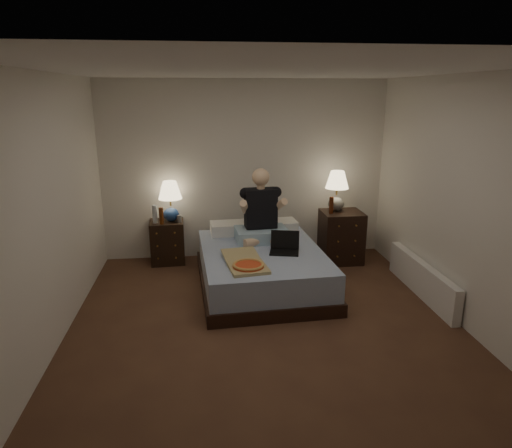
{
  "coord_description": "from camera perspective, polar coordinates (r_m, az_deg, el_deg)",
  "views": [
    {
      "loc": [
        -0.59,
        -4.13,
        2.31
      ],
      "look_at": [
        0.0,
        0.9,
        0.85
      ],
      "focal_mm": 32.0,
      "sensor_mm": 36.0,
      "label": 1
    }
  ],
  "objects": [
    {
      "name": "ceiling",
      "position": [
        4.17,
        1.53,
        18.69
      ],
      "size": [
        4.0,
        4.5,
        0.0
      ],
      "primitive_type": "cube",
      "rotation": [
        3.14,
        0.0,
        0.0
      ],
      "color": "white",
      "rests_on": "ground"
    },
    {
      "name": "pizza_box",
      "position": [
        4.93,
        -0.97,
        -5.28
      ],
      "size": [
        0.5,
        0.81,
        0.08
      ],
      "primitive_type": null,
      "rotation": [
        0.0,
        0.0,
        0.14
      ],
      "color": "tan",
      "rests_on": "bed"
    },
    {
      "name": "radiator",
      "position": [
        5.75,
        20.0,
        -6.48
      ],
      "size": [
        0.1,
        1.6,
        0.4
      ],
      "primitive_type": "cube",
      "color": "white",
      "rests_on": "floor"
    },
    {
      "name": "person",
      "position": [
        5.76,
        0.68,
        2.33
      ],
      "size": [
        0.69,
        0.56,
        0.93
      ],
      "primitive_type": null,
      "rotation": [
        0.0,
        0.0,
        0.07
      ],
      "color": "black",
      "rests_on": "bed"
    },
    {
      "name": "water_bottle",
      "position": [
        6.35,
        -12.52,
        1.21
      ],
      "size": [
        0.07,
        0.07,
        0.25
      ],
      "primitive_type": "cylinder",
      "color": "silver",
      "rests_on": "nightstand_left"
    },
    {
      "name": "beer_bottle_left",
      "position": [
        6.28,
        -11.75,
        1.01
      ],
      "size": [
        0.06,
        0.06,
        0.23
      ],
      "primitive_type": "cylinder",
      "color": "#59280C",
      "rests_on": "nightstand_left"
    },
    {
      "name": "soda_can",
      "position": [
        6.33,
        -9.59,
        0.63
      ],
      "size": [
        0.07,
        0.07,
        0.1
      ],
      "primitive_type": "cylinder",
      "color": "#B7B6B1",
      "rests_on": "nightstand_left"
    },
    {
      "name": "lamp_left",
      "position": [
        6.36,
        -10.64,
        2.78
      ],
      "size": [
        0.35,
        0.35,
        0.56
      ],
      "primitive_type": null,
      "rotation": [
        0.0,
        0.0,
        0.11
      ],
      "color": "navy",
      "rests_on": "nightstand_left"
    },
    {
      "name": "wall_back",
      "position": [
        6.49,
        -1.41,
        6.69
      ],
      "size": [
        4.0,
        0.0,
        2.5
      ],
      "primitive_type": "cube",
      "rotation": [
        1.57,
        0.0,
        0.0
      ],
      "color": "silver",
      "rests_on": "ground"
    },
    {
      "name": "nightstand_right",
      "position": [
        6.53,
        10.58,
        -1.57
      ],
      "size": [
        0.56,
        0.5,
        0.72
      ],
      "primitive_type": "cube",
      "rotation": [
        0.0,
        0.0,
        0.01
      ],
      "color": "black",
      "rests_on": "floor"
    },
    {
      "name": "laptop",
      "position": [
        5.4,
        3.58,
        -2.44
      ],
      "size": [
        0.39,
        0.35,
        0.24
      ],
      "primitive_type": null,
      "rotation": [
        0.0,
        0.0,
        -0.23
      ],
      "color": "black",
      "rests_on": "bed"
    },
    {
      "name": "beer_bottle_right",
      "position": [
        6.31,
        9.4,
        2.35
      ],
      "size": [
        0.06,
        0.06,
        0.23
      ],
      "primitive_type": "cylinder",
      "color": "#521F0B",
      "rests_on": "nightstand_right"
    },
    {
      "name": "wall_right",
      "position": [
        4.99,
        24.81,
        2.32
      ],
      "size": [
        0.0,
        4.5,
        2.5
      ],
      "primitive_type": "cube",
      "rotation": [
        1.57,
        0.0,
        -1.57
      ],
      "color": "silver",
      "rests_on": "ground"
    },
    {
      "name": "floor",
      "position": [
        4.77,
        1.3,
        -12.9
      ],
      "size": [
        4.0,
        4.5,
        0.0
      ],
      "primitive_type": "cube",
      "color": "brown",
      "rests_on": "ground"
    },
    {
      "name": "wall_left",
      "position": [
        4.49,
        -24.78,
        0.91
      ],
      "size": [
        0.0,
        4.5,
        2.5
      ],
      "primitive_type": "cube",
      "rotation": [
        1.57,
        0.0,
        1.57
      ],
      "color": "silver",
      "rests_on": "ground"
    },
    {
      "name": "bed",
      "position": [
        5.62,
        0.73,
        -5.54
      ],
      "size": [
        1.53,
        1.98,
        0.48
      ],
      "primitive_type": "cube",
      "rotation": [
        0.0,
        0.0,
        0.05
      ],
      "color": "#5676AD",
      "rests_on": "floor"
    },
    {
      "name": "nightstand_left",
      "position": [
        6.52,
        -11.0,
        -2.19
      ],
      "size": [
        0.48,
        0.44,
        0.6
      ],
      "primitive_type": "cube",
      "rotation": [
        0.0,
        0.0,
        0.05
      ],
      "color": "black",
      "rests_on": "floor"
    },
    {
      "name": "lamp_right",
      "position": [
        6.43,
        10.05,
        4.09
      ],
      "size": [
        0.4,
        0.4,
        0.56
      ],
      "primitive_type": null,
      "rotation": [
        0.0,
        0.0,
        0.32
      ],
      "color": "gray",
      "rests_on": "nightstand_right"
    },
    {
      "name": "wall_front",
      "position": [
        2.24,
        9.74,
        -12.47
      ],
      "size": [
        4.0,
        0.0,
        2.5
      ],
      "primitive_type": "cube",
      "rotation": [
        -1.57,
        0.0,
        0.0
      ],
      "color": "silver",
      "rests_on": "ground"
    }
  ]
}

